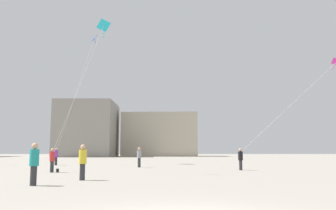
{
  "coord_description": "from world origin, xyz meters",
  "views": [
    {
      "loc": [
        -0.48,
        -7.45,
        1.42
      ],
      "look_at": [
        0.0,
        23.56,
        5.52
      ],
      "focal_mm": 37.12,
      "sensor_mm": 36.0,
      "label": 1
    }
  ],
  "objects_px": {
    "person_in_grey": "(139,156)",
    "building_right_hall": "(161,135)",
    "kite_cyan_delta": "(103,29)",
    "person_in_teal": "(34,162)",
    "person_in_purple": "(56,156)",
    "kite_magenta_delta": "(334,65)",
    "handbag_beside_flyer": "(57,170)",
    "building_centre_hall": "(88,130)",
    "person_in_red": "(52,159)",
    "person_in_yellow": "(83,160)",
    "person_in_black": "(241,158)",
    "kite_cobalt_delta": "(94,39)"
  },
  "relations": [
    {
      "from": "person_in_purple",
      "to": "handbag_beside_flyer",
      "type": "relative_size",
      "value": 5.37
    },
    {
      "from": "kite_cyan_delta",
      "to": "person_in_teal",
      "type": "bearing_deg",
      "value": -99.39
    },
    {
      "from": "kite_cyan_delta",
      "to": "building_right_hall",
      "type": "relative_size",
      "value": 0.43
    },
    {
      "from": "kite_cobalt_delta",
      "to": "kite_magenta_delta",
      "type": "bearing_deg",
      "value": -26.28
    },
    {
      "from": "building_centre_hall",
      "to": "building_right_hall",
      "type": "distance_m",
      "value": 19.94
    },
    {
      "from": "person_in_black",
      "to": "kite_magenta_delta",
      "type": "relative_size",
      "value": 0.17
    },
    {
      "from": "kite_cyan_delta",
      "to": "building_right_hall",
      "type": "bearing_deg",
      "value": 87.23
    },
    {
      "from": "person_in_black",
      "to": "person_in_purple",
      "type": "relative_size",
      "value": 0.93
    },
    {
      "from": "person_in_grey",
      "to": "kite_cobalt_delta",
      "type": "height_order",
      "value": "kite_cobalt_delta"
    },
    {
      "from": "person_in_black",
      "to": "person_in_teal",
      "type": "bearing_deg",
      "value": -152.23
    },
    {
      "from": "person_in_yellow",
      "to": "kite_cobalt_delta",
      "type": "xyz_separation_m",
      "value": [
        -4.21,
        22.24,
        13.44
      ]
    },
    {
      "from": "person_in_grey",
      "to": "building_right_hall",
      "type": "distance_m",
      "value": 64.44
    },
    {
      "from": "person_in_red",
      "to": "person_in_grey",
      "type": "relative_size",
      "value": 0.93
    },
    {
      "from": "person_in_purple",
      "to": "building_centre_hall",
      "type": "height_order",
      "value": "building_centre_hall"
    },
    {
      "from": "person_in_purple",
      "to": "kite_cyan_delta",
      "type": "relative_size",
      "value": 0.2
    },
    {
      "from": "person_in_yellow",
      "to": "person_in_black",
      "type": "relative_size",
      "value": 1.08
    },
    {
      "from": "person_in_red",
      "to": "person_in_purple",
      "type": "height_order",
      "value": "person_in_purple"
    },
    {
      "from": "person_in_grey",
      "to": "person_in_red",
      "type": "bearing_deg",
      "value": 5.41
    },
    {
      "from": "person_in_yellow",
      "to": "building_right_hall",
      "type": "height_order",
      "value": "building_right_hall"
    },
    {
      "from": "person_in_purple",
      "to": "kite_cobalt_delta",
      "type": "bearing_deg",
      "value": -1.77
    },
    {
      "from": "person_in_grey",
      "to": "building_right_hall",
      "type": "relative_size",
      "value": 0.08
    },
    {
      "from": "person_in_yellow",
      "to": "person_in_black",
      "type": "bearing_deg",
      "value": -108.51
    },
    {
      "from": "person_in_black",
      "to": "kite_magenta_delta",
      "type": "height_order",
      "value": "kite_magenta_delta"
    },
    {
      "from": "kite_magenta_delta",
      "to": "building_centre_hall",
      "type": "relative_size",
      "value": 0.59
    },
    {
      "from": "person_in_red",
      "to": "building_right_hall",
      "type": "bearing_deg",
      "value": -56.33
    },
    {
      "from": "person_in_red",
      "to": "building_right_hall",
      "type": "xyz_separation_m",
      "value": [
        6.84,
        71.31,
        4.79
      ]
    },
    {
      "from": "person_in_yellow",
      "to": "building_right_hall",
      "type": "relative_size",
      "value": 0.08
    },
    {
      "from": "kite_cyan_delta",
      "to": "building_right_hall",
      "type": "distance_m",
      "value": 72.6
    },
    {
      "from": "kite_cyan_delta",
      "to": "handbag_beside_flyer",
      "type": "height_order",
      "value": "kite_cyan_delta"
    },
    {
      "from": "person_in_yellow",
      "to": "building_centre_hall",
      "type": "distance_m",
      "value": 70.8
    },
    {
      "from": "building_right_hall",
      "to": "kite_magenta_delta",
      "type": "bearing_deg",
      "value": -77.31
    },
    {
      "from": "person_in_black",
      "to": "kite_cyan_delta",
      "type": "height_order",
      "value": "kite_cyan_delta"
    },
    {
      "from": "person_in_red",
      "to": "kite_magenta_delta",
      "type": "relative_size",
      "value": 0.17
    },
    {
      "from": "building_centre_hall",
      "to": "handbag_beside_flyer",
      "type": "bearing_deg",
      "value": -79.59
    },
    {
      "from": "person_in_teal",
      "to": "kite_magenta_delta",
      "type": "bearing_deg",
      "value": -81.81
    },
    {
      "from": "person_in_red",
      "to": "kite_cobalt_delta",
      "type": "bearing_deg",
      "value": -48.13
    },
    {
      "from": "kite_magenta_delta",
      "to": "person_in_teal",
      "type": "bearing_deg",
      "value": -145.19
    },
    {
      "from": "person_in_yellow",
      "to": "kite_cyan_delta",
      "type": "relative_size",
      "value": 0.2
    },
    {
      "from": "person_in_red",
      "to": "kite_cyan_delta",
      "type": "relative_size",
      "value": 0.18
    },
    {
      "from": "person_in_yellow",
      "to": "person_in_purple",
      "type": "height_order",
      "value": "person_in_yellow"
    },
    {
      "from": "kite_magenta_delta",
      "to": "handbag_beside_flyer",
      "type": "bearing_deg",
      "value": -167.54
    },
    {
      "from": "person_in_red",
      "to": "kite_cobalt_delta",
      "type": "xyz_separation_m",
      "value": [
        -0.76,
        15.98,
        13.52
      ]
    },
    {
      "from": "person_in_teal",
      "to": "person_in_purple",
      "type": "relative_size",
      "value": 1.02
    },
    {
      "from": "kite_cyan_delta",
      "to": "kite_cobalt_delta",
      "type": "bearing_deg",
      "value": 103.48
    },
    {
      "from": "person_in_black",
      "to": "kite_cobalt_delta",
      "type": "bearing_deg",
      "value": 117.91
    },
    {
      "from": "person_in_grey",
      "to": "kite_magenta_delta",
      "type": "xyz_separation_m",
      "value": [
        16.48,
        -2.22,
        7.7
      ]
    },
    {
      "from": "person_in_grey",
      "to": "kite_cobalt_delta",
      "type": "distance_m",
      "value": 17.25
    },
    {
      "from": "person_in_grey",
      "to": "person_in_purple",
      "type": "height_order",
      "value": "same"
    },
    {
      "from": "person_in_purple",
      "to": "kite_cobalt_delta",
      "type": "distance_m",
      "value": 14.39
    },
    {
      "from": "building_right_hall",
      "to": "building_centre_hall",
      "type": "bearing_deg",
      "value": -154.65
    }
  ]
}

